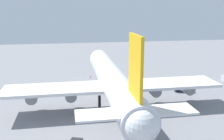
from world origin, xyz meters
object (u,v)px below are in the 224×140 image
at_px(fuel_truck, 182,88).
at_px(safety_cone_nose, 90,77).
at_px(cargo_airplane, 112,80).
at_px(baggage_tug, 109,76).

bearing_deg(fuel_truck, safety_cone_nose, 51.75).
bearing_deg(cargo_airplane, baggage_tug, -7.37).
distance_m(cargo_airplane, baggage_tug, 26.17).
bearing_deg(baggage_tug, safety_cone_nose, 73.01).
height_order(cargo_airplane, fuel_truck, cargo_airplane).
bearing_deg(baggage_tug, cargo_airplane, 172.63).
height_order(cargo_airplane, safety_cone_nose, cargo_airplane).
xyz_separation_m(cargo_airplane, baggage_tug, (25.33, -3.28, -5.69)).
xyz_separation_m(baggage_tug, safety_cone_nose, (2.02, 6.60, -0.71)).
xyz_separation_m(cargo_airplane, safety_cone_nose, (27.35, 3.33, -6.39)).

